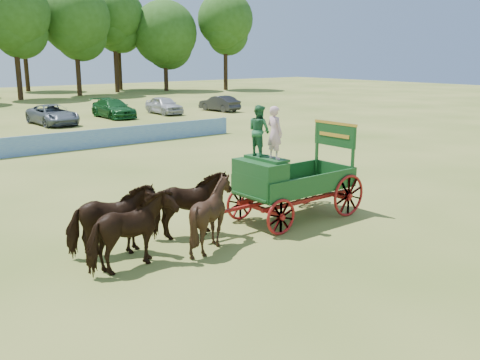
% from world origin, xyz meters
% --- Properties ---
extents(ground, '(160.00, 160.00, 0.00)m').
position_xyz_m(ground, '(0.00, 0.00, 0.00)').
color(ground, '#9E9447').
rests_on(ground, ground).
extents(horse_lead_left, '(2.39, 1.33, 1.92)m').
position_xyz_m(horse_lead_left, '(-3.92, 0.84, 0.96)').
color(horse_lead_left, black).
rests_on(horse_lead_left, ground).
extents(horse_lead_right, '(2.46, 1.55, 1.92)m').
position_xyz_m(horse_lead_right, '(-3.92, 1.94, 0.96)').
color(horse_lead_right, black).
rests_on(horse_lead_right, ground).
extents(horse_wheel_left, '(2.08, 1.94, 1.93)m').
position_xyz_m(horse_wheel_left, '(-1.52, 0.84, 0.96)').
color(horse_wheel_left, black).
rests_on(horse_wheel_left, ground).
extents(horse_wheel_right, '(2.44, 1.48, 1.92)m').
position_xyz_m(horse_wheel_right, '(-1.52, 1.94, 0.96)').
color(horse_wheel_right, black).
rests_on(horse_wheel_right, ground).
extents(farm_dray, '(6.00, 2.00, 3.72)m').
position_xyz_m(farm_dray, '(1.44, 1.41, 1.64)').
color(farm_dray, maroon).
rests_on(farm_dray, ground).
extents(sponsor_banner, '(26.00, 0.08, 1.05)m').
position_xyz_m(sponsor_banner, '(-1.00, 18.00, 0.53)').
color(sponsor_banner, blue).
rests_on(sponsor_banner, ground).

